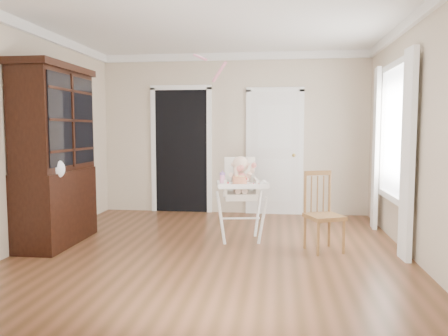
# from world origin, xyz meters

# --- Properties ---
(floor) EXTENTS (5.00, 5.00, 0.00)m
(floor) POSITION_xyz_m (0.00, 0.00, 0.00)
(floor) COLOR #52341C
(floor) RESTS_ON ground
(ceiling) EXTENTS (5.00, 5.00, 0.00)m
(ceiling) POSITION_xyz_m (0.00, 0.00, 2.70)
(ceiling) COLOR white
(ceiling) RESTS_ON wall_back
(wall_back) EXTENTS (4.50, 0.00, 4.50)m
(wall_back) POSITION_xyz_m (0.00, 2.50, 1.35)
(wall_back) COLOR beige
(wall_back) RESTS_ON floor
(wall_left) EXTENTS (0.00, 5.00, 5.00)m
(wall_left) POSITION_xyz_m (-2.25, 0.00, 1.35)
(wall_left) COLOR beige
(wall_left) RESTS_ON floor
(wall_right) EXTENTS (0.00, 5.00, 5.00)m
(wall_right) POSITION_xyz_m (2.25, 0.00, 1.35)
(wall_right) COLOR beige
(wall_right) RESTS_ON floor
(crown_molding) EXTENTS (4.50, 5.00, 0.12)m
(crown_molding) POSITION_xyz_m (0.00, 0.00, 2.64)
(crown_molding) COLOR white
(crown_molding) RESTS_ON ceiling
(doorway) EXTENTS (1.06, 0.05, 2.22)m
(doorway) POSITION_xyz_m (-0.90, 2.48, 1.11)
(doorway) COLOR black
(doorway) RESTS_ON wall_back
(closet_door) EXTENTS (0.96, 0.09, 2.13)m
(closet_door) POSITION_xyz_m (0.70, 2.48, 1.02)
(closet_door) COLOR white
(closet_door) RESTS_ON wall_back
(window_right) EXTENTS (0.13, 1.84, 2.30)m
(window_right) POSITION_xyz_m (2.18, 0.80, 1.29)
(window_right) COLOR white
(window_right) RESTS_ON wall_right
(high_chair) EXTENTS (0.73, 0.86, 1.09)m
(high_chair) POSITION_xyz_m (0.29, 0.64, 0.67)
(high_chair) COLOR white
(high_chair) RESTS_ON floor
(baby) EXTENTS (0.34, 0.26, 0.49)m
(baby) POSITION_xyz_m (0.28, 0.66, 0.84)
(baby) COLOR beige
(baby) RESTS_ON high_chair
(cake) EXTENTS (0.22, 0.22, 0.10)m
(cake) POSITION_xyz_m (0.30, 0.39, 0.81)
(cake) COLOR silver
(cake) RESTS_ON high_chair
(sippy_cup) EXTENTS (0.07, 0.07, 0.17)m
(sippy_cup) POSITION_xyz_m (0.07, 0.50, 0.83)
(sippy_cup) COLOR pink
(sippy_cup) RESTS_ON high_chair
(china_cabinet) EXTENTS (0.58, 1.31, 2.22)m
(china_cabinet) POSITION_xyz_m (-1.99, 0.20, 1.11)
(china_cabinet) COLOR black
(china_cabinet) RESTS_ON floor
(dining_chair) EXTENTS (0.50, 0.50, 0.94)m
(dining_chair) POSITION_xyz_m (1.29, 0.29, 0.44)
(dining_chair) COLOR brown
(dining_chair) RESTS_ON floor
(streamer) EXTENTS (0.24, 0.45, 0.15)m
(streamer) POSITION_xyz_m (-0.15, 0.13, 2.26)
(streamer) COLOR pink
(streamer) RESTS_ON ceiling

